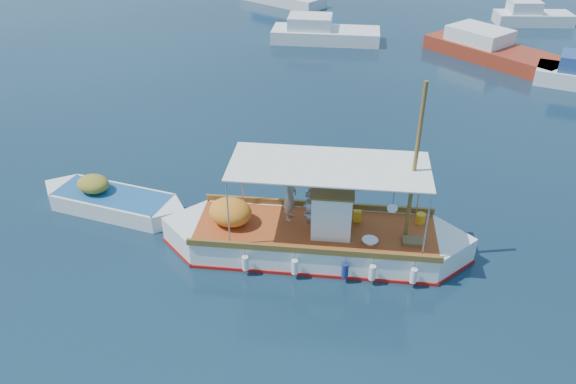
% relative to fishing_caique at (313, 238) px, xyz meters
% --- Properties ---
extents(ground, '(160.00, 160.00, 0.00)m').
position_rel_fishing_caique_xyz_m(ground, '(0.37, 0.54, -0.51)').
color(ground, black).
rests_on(ground, ground).
extents(fishing_caique, '(9.08, 4.66, 5.83)m').
position_rel_fishing_caique_xyz_m(fishing_caique, '(0.00, 0.00, 0.00)').
color(fishing_caique, white).
rests_on(fishing_caique, ground).
extents(dinghy, '(5.53, 1.92, 1.36)m').
position_rel_fishing_caique_xyz_m(dinghy, '(-7.14, -0.75, -0.23)').
color(dinghy, white).
rests_on(dinghy, ground).
extents(bg_boat_nw, '(7.12, 4.33, 1.80)m').
position_rel_fishing_caique_xyz_m(bg_boat_nw, '(-7.82, 20.17, -0.02)').
color(bg_boat_nw, silver).
rests_on(bg_boat_nw, ground).
extents(bg_boat_n, '(8.66, 6.18, 1.80)m').
position_rel_fishing_caique_xyz_m(bg_boat_n, '(2.38, 21.11, -0.02)').
color(bg_boat_n, maroon).
rests_on(bg_boat_n, ground).
extents(bg_boat_far_n, '(5.45, 3.85, 1.80)m').
position_rel_fishing_caique_xyz_m(bg_boat_far_n, '(3.80, 29.94, -0.02)').
color(bg_boat_far_n, silver).
rests_on(bg_boat_far_n, ground).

